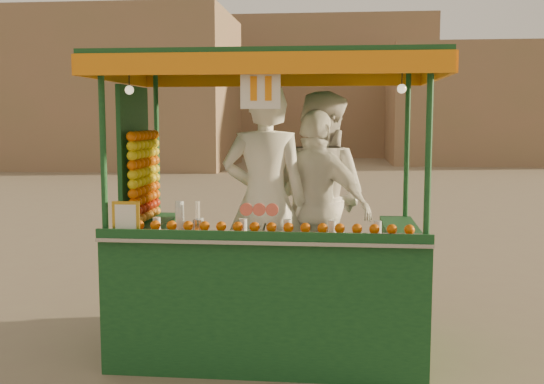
# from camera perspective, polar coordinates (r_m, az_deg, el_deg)

# --- Properties ---
(ground) EXTENTS (90.00, 90.00, 0.00)m
(ground) POSITION_cam_1_polar(r_m,az_deg,el_deg) (5.46, 3.14, -14.16)
(ground) COLOR #746353
(ground) RESTS_ON ground
(building_left) EXTENTS (10.00, 6.00, 6.00)m
(building_left) POSITION_cam_1_polar(r_m,az_deg,el_deg) (26.77, -14.50, 8.64)
(building_left) COLOR #89644E
(building_left) RESTS_ON ground
(building_right) EXTENTS (9.00, 6.00, 5.00)m
(building_right) POSITION_cam_1_polar(r_m,az_deg,el_deg) (29.88, 19.10, 7.29)
(building_right) COLOR #89644E
(building_right) RESTS_ON ground
(building_center) EXTENTS (14.00, 7.00, 7.00)m
(building_center) POSITION_cam_1_polar(r_m,az_deg,el_deg) (35.21, 2.23, 9.11)
(building_center) COLOR #89644E
(building_center) RESTS_ON ground
(juice_cart) EXTENTS (2.66, 1.73, 2.42)m
(juice_cart) POSITION_cam_1_polar(r_m,az_deg,el_deg) (5.30, -0.91, -5.97)
(juice_cart) COLOR #103C1C
(juice_cart) RESTS_ON ground
(vendor_left) EXTENTS (0.74, 0.52, 1.93)m
(vendor_left) POSITION_cam_1_polar(r_m,az_deg,el_deg) (5.31, -0.65, -0.84)
(vendor_left) COLOR white
(vendor_left) RESTS_ON ground
(vendor_middle) EXTENTS (1.15, 1.09, 1.88)m
(vendor_middle) POSITION_cam_1_polar(r_m,az_deg,el_deg) (5.69, 4.26, -0.60)
(vendor_middle) COLOR white
(vendor_middle) RESTS_ON ground
(vendor_right) EXTENTS (1.09, 0.82, 1.73)m
(vendor_right) POSITION_cam_1_polar(r_m,az_deg,el_deg) (5.49, 3.96, -1.68)
(vendor_right) COLOR white
(vendor_right) RESTS_ON ground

